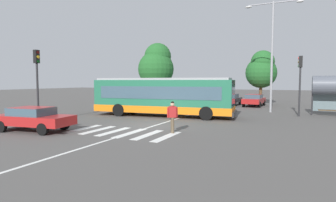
% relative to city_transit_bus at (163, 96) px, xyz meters
% --- Properties ---
extents(ground_plane, '(160.00, 160.00, 0.00)m').
position_rel_city_transit_bus_xyz_m(ground_plane, '(1.41, -4.51, -1.59)').
color(ground_plane, '#514F4C').
extents(city_transit_bus, '(11.51, 3.82, 3.06)m').
position_rel_city_transit_bus_xyz_m(city_transit_bus, '(0.00, 0.00, 0.00)').
color(city_transit_bus, black).
rests_on(city_transit_bus, ground_plane).
extents(pedestrian_crossing_street, '(0.51, 0.43, 1.72)m').
position_rel_city_transit_bus_xyz_m(pedestrian_crossing_street, '(3.67, -6.19, -0.62)').
color(pedestrian_crossing_street, brown).
rests_on(pedestrian_crossing_street, ground_plane).
extents(foreground_sedan, '(4.70, 2.41, 1.35)m').
position_rel_city_transit_bus_xyz_m(foreground_sedan, '(-3.64, -9.08, -0.82)').
color(foreground_sedan, black).
rests_on(foreground_sedan, ground_plane).
extents(parked_car_teal, '(1.96, 4.54, 1.35)m').
position_rel_city_transit_bus_xyz_m(parked_car_teal, '(-2.86, 12.36, -0.82)').
color(parked_car_teal, black).
rests_on(parked_car_teal, ground_plane).
extents(parked_car_blue, '(2.03, 4.58, 1.35)m').
position_rel_city_transit_bus_xyz_m(parked_car_blue, '(0.03, 11.70, -0.82)').
color(parked_car_blue, black).
rests_on(parked_car_blue, ground_plane).
extents(parked_car_charcoal, '(2.04, 4.59, 1.35)m').
position_rel_city_transit_bus_xyz_m(parked_car_charcoal, '(2.68, 11.95, -0.82)').
color(parked_car_charcoal, black).
rests_on(parked_car_charcoal, ground_plane).
extents(parked_car_red, '(2.06, 4.59, 1.35)m').
position_rel_city_transit_bus_xyz_m(parked_car_red, '(5.35, 12.24, -0.82)').
color(parked_car_red, black).
rests_on(parked_car_red, ground_plane).
extents(traffic_light_near_corner, '(0.33, 0.32, 4.93)m').
position_rel_city_transit_bus_xyz_m(traffic_light_near_corner, '(-6.38, -6.47, 1.71)').
color(traffic_light_near_corner, '#28282B').
rests_on(traffic_light_near_corner, ground_plane).
extents(traffic_light_far_corner, '(0.33, 0.32, 4.79)m').
position_rel_city_transit_bus_xyz_m(traffic_light_far_corner, '(9.89, 4.49, 1.62)').
color(traffic_light_far_corner, '#28282B').
rests_on(traffic_light_far_corner, ground_plane).
extents(twin_arm_street_lamp, '(4.86, 0.32, 9.85)m').
position_rel_city_transit_bus_xyz_m(twin_arm_street_lamp, '(7.57, 6.67, 4.43)').
color(twin_arm_street_lamp, '#939399').
rests_on(twin_arm_street_lamp, ground_plane).
extents(background_tree_left, '(4.84, 4.84, 7.97)m').
position_rel_city_transit_bus_xyz_m(background_tree_left, '(-7.70, 13.54, 3.37)').
color(background_tree_left, brown).
rests_on(background_tree_left, ground_plane).
extents(background_tree_right, '(3.63, 3.63, 6.44)m').
position_rel_city_transit_bus_xyz_m(background_tree_right, '(5.77, 14.75, 2.59)').
color(background_tree_right, brown).
rests_on(background_tree_right, ground_plane).
extents(crosswalk_painted_stripes, '(5.92, 2.90, 0.01)m').
position_rel_city_transit_bus_xyz_m(crosswalk_painted_stripes, '(1.10, -7.26, -1.58)').
color(crosswalk_painted_stripes, silver).
rests_on(crosswalk_painted_stripes, ground_plane).
extents(lane_center_line, '(0.16, 24.00, 0.01)m').
position_rel_city_transit_bus_xyz_m(lane_center_line, '(1.65, -2.51, -1.58)').
color(lane_center_line, silver).
rests_on(lane_center_line, ground_plane).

